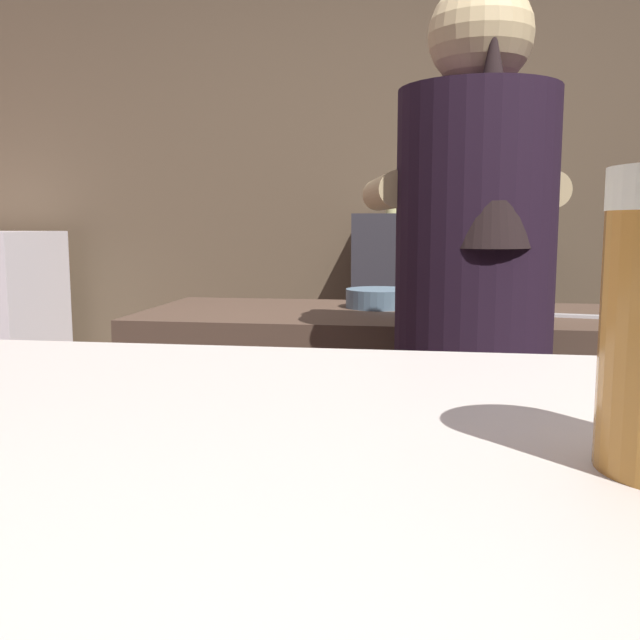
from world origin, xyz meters
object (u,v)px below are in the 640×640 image
object	(u,v)px
bartender	(473,319)
bottle_hot_sauce	(456,196)
bottle_soy	(514,192)
bottle_vinegar	(451,195)
mixing_bowl	(380,298)
chefs_knife	(570,316)
bottle_olive_oil	(394,199)

from	to	relation	value
bartender	bottle_hot_sauce	size ratio (longest dim) A/B	7.99
bartender	bottle_soy	xyz separation A→B (m)	(0.27, 1.81, 0.35)
bottle_vinegar	bottle_soy	xyz separation A→B (m)	(0.28, 0.13, 0.02)
bottle_vinegar	mixing_bowl	bearing A→B (deg)	-101.63
bartender	mixing_bowl	bearing A→B (deg)	12.18
mixing_bowl	chefs_knife	world-z (taller)	mixing_bowl
chefs_knife	bartender	bearing A→B (deg)	-115.42
bartender	bottle_hot_sauce	xyz separation A→B (m)	(0.01, 1.81, 0.33)
bottle_vinegar	bottle_soy	distance (m)	0.31
chefs_knife	bottle_vinegar	world-z (taller)	bottle_vinegar
chefs_knife	bottle_vinegar	size ratio (longest dim) A/B	1.16
mixing_bowl	chefs_knife	bearing A→B (deg)	-15.68
bartender	mixing_bowl	distance (m)	0.60
bottle_olive_oil	bottle_hot_sauce	bearing A→B (deg)	16.41
mixing_bowl	bottle_hot_sauce	xyz separation A→B (m)	(0.26, 1.26, 0.35)
bottle_hot_sauce	chefs_knife	bearing A→B (deg)	-79.28
bartender	chefs_knife	distance (m)	0.49
bartender	mixing_bowl	world-z (taller)	bartender
mixing_bowl	bottle_vinegar	xyz separation A→B (m)	(0.23, 1.13, 0.35)
chefs_knife	bottle_olive_oil	size ratio (longest dim) A/B	1.38
mixing_bowl	chefs_knife	size ratio (longest dim) A/B	0.84
bartender	bottle_olive_oil	world-z (taller)	bartender
bottle_hot_sauce	bottle_soy	xyz separation A→B (m)	(0.26, -0.00, 0.02)
bottle_soy	bartender	bearing A→B (deg)	-98.60
chefs_knife	bottle_soy	size ratio (longest dim) A/B	0.94
bartender	chefs_knife	xyz separation A→B (m)	(0.28, 0.41, -0.04)
chefs_knife	bottle_soy	bearing A→B (deg)	99.35
mixing_bowl	bottle_hot_sauce	world-z (taller)	bottle_hot_sauce
bottle_vinegar	chefs_knife	bearing A→B (deg)	-77.19
mixing_bowl	bartender	bearing A→B (deg)	-66.18
bartender	bottle_vinegar	size ratio (longest dim) A/B	8.06
bottle_soy	chefs_knife	bearing A→B (deg)	-89.78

